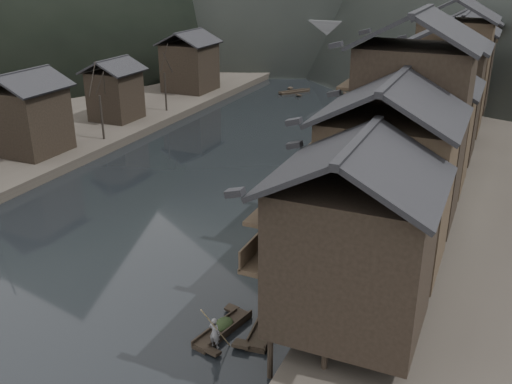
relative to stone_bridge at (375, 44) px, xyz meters
The scene contains 12 objects.
water 72.18m from the stone_bridge, 90.00° to the right, with size 300.00×300.00×0.00m, color black.
left_bank 47.64m from the stone_bridge, 137.56° to the right, with size 40.00×200.00×1.20m, color #2D2823.
stilt_houses 55.45m from the stone_bridge, 71.79° to the right, with size 9.00×67.60×16.69m.
left_houses 55.79m from the stone_bridge, 111.56° to the right, with size 8.10×53.20×8.73m.
bare_trees 64.80m from the stone_bridge, 105.21° to the right, with size 3.78×43.99×7.55m.
moored_sampans 49.80m from the stone_bridge, 75.90° to the right, with size 3.06×66.39×0.47m.
midriver_boats 18.73m from the stone_bridge, 86.94° to the right, with size 17.17×36.94×0.44m.
stone_bridge is the anchor object (origin of this frame).
hero_sampan 80.90m from the stone_bridge, 82.61° to the right, with size 1.80×4.64×0.43m.
cargo_heap 80.66m from the stone_bridge, 82.62° to the right, with size 1.01×1.32×0.60m, color black.
boatman 82.43m from the stone_bridge, 82.52° to the right, with size 0.66×0.44×1.82m, color #5E5D60.
bamboo_pole 82.38m from the stone_bridge, 82.38° to the right, with size 0.06×0.06×4.01m, color #8C7A51.
Camera 1 is at (22.80, -31.49, 19.40)m, focal length 40.00 mm.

